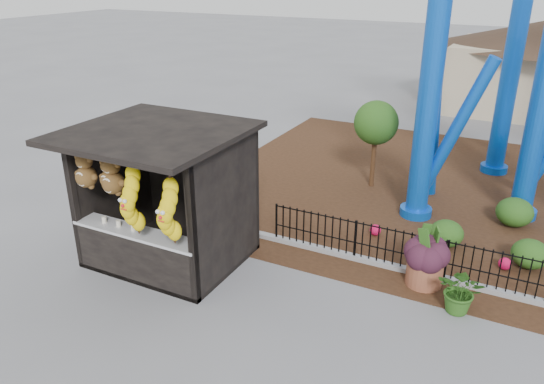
% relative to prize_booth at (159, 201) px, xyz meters
% --- Properties ---
extents(ground, '(120.00, 120.00, 0.00)m').
position_rel_prize_booth_xyz_m(ground, '(2.99, -0.91, -1.53)').
color(ground, slate).
rests_on(ground, ground).
extents(mulch_bed, '(18.00, 12.00, 0.02)m').
position_rel_prize_booth_xyz_m(mulch_bed, '(6.99, 7.09, -1.52)').
color(mulch_bed, '#331E11').
rests_on(mulch_bed, ground).
extents(curb, '(18.00, 0.18, 0.12)m').
position_rel_prize_booth_xyz_m(curb, '(6.99, 2.09, -1.47)').
color(curb, gray).
rests_on(curb, ground).
extents(prize_booth, '(3.50, 3.40, 3.12)m').
position_rel_prize_booth_xyz_m(prize_booth, '(0.00, 0.00, 0.00)').
color(prize_booth, black).
rests_on(prize_booth, ground).
extents(terracotta_planter, '(0.97, 0.97, 0.63)m').
position_rel_prize_booth_xyz_m(terracotta_planter, '(5.42, 1.79, -1.22)').
color(terracotta_planter, brown).
rests_on(terracotta_planter, ground).
extents(planter_foliage, '(0.70, 0.70, 0.64)m').
position_rel_prize_booth_xyz_m(planter_foliage, '(5.42, 1.79, -0.58)').
color(planter_foliage, '#311321').
rests_on(planter_foliage, terracotta_planter).
extents(potted_plant, '(0.93, 0.82, 0.96)m').
position_rel_prize_booth_xyz_m(potted_plant, '(6.25, 1.13, -1.05)').
color(potted_plant, '#1B4F17').
rests_on(potted_plant, ground).
extents(landscaping, '(8.56, 3.38, 0.74)m').
position_rel_prize_booth_xyz_m(landscaping, '(7.46, 4.52, -1.20)').
color(landscaping, '#254C16').
rests_on(landscaping, mulch_bed).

